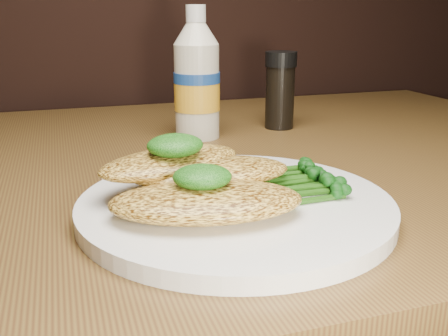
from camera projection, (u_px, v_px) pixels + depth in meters
name	position (u px, v px, depth m)	size (l,w,h in m)	color
plate	(235.00, 206.00, 0.49)	(0.30, 0.30, 0.02)	white
chicken_front	(206.00, 201.00, 0.45)	(0.17, 0.09, 0.03)	#F4C24D
chicken_mid	(211.00, 172.00, 0.50)	(0.16, 0.08, 0.02)	#F4C24D
chicken_back	(171.00, 162.00, 0.51)	(0.15, 0.08, 0.02)	#F4C24D
pesto_front	(202.00, 177.00, 0.45)	(0.05, 0.05, 0.02)	#073207
pesto_back	(175.00, 145.00, 0.49)	(0.06, 0.05, 0.02)	#073207
broccolini_bundle	(277.00, 180.00, 0.51)	(0.15, 0.11, 0.02)	#204E11
mayo_bottle	(197.00, 73.00, 0.76)	(0.07, 0.07, 0.19)	beige
pepper_grinder	(280.00, 90.00, 0.83)	(0.05, 0.05, 0.12)	black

